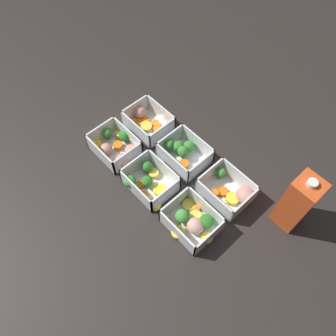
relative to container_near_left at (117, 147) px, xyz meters
name	(u,v)px	position (x,y,z in m)	size (l,w,h in m)	color
ground_plane	(168,172)	(0.16, 0.06, -0.02)	(4.00, 4.00, 0.00)	#282321
container_near_left	(117,147)	(0.00, 0.00, 0.00)	(0.15, 0.12, 0.06)	white
container_near_center	(148,182)	(0.15, -0.01, 0.00)	(0.15, 0.12, 0.06)	white
container_near_right	(192,221)	(0.32, 0.00, 0.00)	(0.15, 0.13, 0.06)	white
container_far_left	(147,122)	(-0.01, 0.13, 0.00)	(0.14, 0.11, 0.06)	white
container_far_center	(183,152)	(0.15, 0.13, 0.00)	(0.14, 0.11, 0.06)	white
container_far_right	(231,191)	(0.33, 0.14, 0.00)	(0.14, 0.11, 0.06)	white
juice_carton	(297,203)	(0.48, 0.20, 0.07)	(0.07, 0.07, 0.20)	#D14C1E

